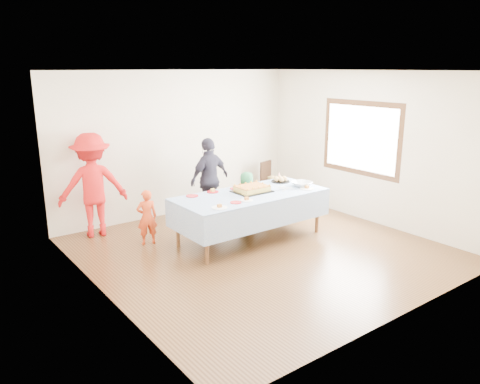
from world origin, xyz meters
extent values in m
plane|color=#432813|center=(0.00, 0.00, 0.00)|extent=(5.00, 5.00, 0.00)
cube|color=beige|center=(0.00, 2.50, 1.35)|extent=(5.00, 0.04, 2.70)
cube|color=beige|center=(0.00, -2.50, 1.35)|extent=(5.00, 0.04, 2.70)
cube|color=beige|center=(-2.50, 0.00, 1.35)|extent=(0.04, 5.00, 2.70)
cube|color=beige|center=(2.50, 0.00, 1.35)|extent=(0.04, 5.00, 2.70)
cube|color=white|center=(0.00, 0.00, 2.70)|extent=(5.00, 5.00, 0.04)
cube|color=#472B16|center=(2.47, 0.20, 1.50)|extent=(0.03, 1.75, 1.35)
cylinder|color=#53351C|center=(-0.97, 0.05, 0.36)|extent=(0.06, 0.06, 0.73)
cylinder|color=#53351C|center=(1.27, 0.05, 0.36)|extent=(0.06, 0.06, 0.73)
cylinder|color=#53351C|center=(-0.97, 0.89, 0.36)|extent=(0.06, 0.06, 0.73)
cylinder|color=#53351C|center=(1.27, 0.89, 0.36)|extent=(0.06, 0.06, 0.73)
cube|color=#53351C|center=(0.15, 0.47, 0.75)|extent=(2.40, 1.00, 0.04)
cube|color=white|center=(0.15, 0.47, 0.78)|extent=(2.50, 1.10, 0.01)
cube|color=black|center=(0.24, 0.54, 0.79)|extent=(0.59, 0.45, 0.02)
cube|color=#D3C750|center=(0.24, 0.54, 0.83)|extent=(0.50, 0.37, 0.07)
cube|color=#A55526|center=(0.24, 0.54, 0.88)|extent=(0.50, 0.37, 0.01)
cylinder|color=black|center=(1.06, 0.77, 0.79)|extent=(0.33, 0.33, 0.02)
sphere|color=#DFB96C|center=(1.15, 0.77, 0.84)|extent=(0.08, 0.08, 0.08)
sphere|color=#DFB96C|center=(1.11, 0.85, 0.84)|extent=(0.08, 0.08, 0.08)
sphere|color=#DFB96C|center=(1.02, 0.85, 0.84)|extent=(0.08, 0.08, 0.08)
sphere|color=#DFB96C|center=(0.98, 0.77, 0.84)|extent=(0.08, 0.08, 0.08)
sphere|color=#DFB96C|center=(1.02, 0.70, 0.84)|extent=(0.08, 0.08, 0.08)
sphere|color=#DFB96C|center=(1.11, 0.70, 0.84)|extent=(0.08, 0.08, 0.08)
sphere|color=#DFB96C|center=(1.06, 0.77, 0.84)|extent=(0.08, 0.08, 0.08)
imported|color=silver|center=(1.14, 0.32, 0.82)|extent=(0.34, 0.34, 0.08)
cone|color=white|center=(1.16, 0.92, 0.86)|extent=(0.09, 0.09, 0.15)
cylinder|color=red|center=(-0.69, 0.89, 0.79)|extent=(0.19, 0.19, 0.01)
cylinder|color=red|center=(-0.29, 0.91, 0.79)|extent=(0.19, 0.19, 0.01)
cylinder|color=red|center=(0.13, 0.86, 0.79)|extent=(0.18, 0.18, 0.01)
cylinder|color=red|center=(0.63, 0.85, 0.79)|extent=(0.19, 0.19, 0.01)
cylinder|color=red|center=(-0.35, 0.18, 0.79)|extent=(0.17, 0.17, 0.01)
cylinder|color=white|center=(-0.70, 0.11, 0.79)|extent=(0.23, 0.23, 0.01)
cylinder|color=white|center=(-0.15, 0.18, 0.79)|extent=(0.20, 0.20, 0.01)
cylinder|color=white|center=(1.09, 0.14, 0.79)|extent=(0.23, 0.23, 0.01)
cylinder|color=black|center=(1.78, 1.76, 0.19)|extent=(0.03, 0.03, 0.38)
cylinder|color=black|center=(2.08, 1.84, 0.19)|extent=(0.03, 0.03, 0.38)
cylinder|color=black|center=(1.70, 2.06, 0.19)|extent=(0.03, 0.03, 0.38)
cylinder|color=black|center=(2.00, 2.15, 0.19)|extent=(0.03, 0.03, 0.38)
cube|color=black|center=(1.89, 1.95, 0.39)|extent=(0.45, 0.45, 0.04)
cube|color=black|center=(1.85, 2.11, 0.63)|extent=(0.36, 0.13, 0.44)
imported|color=#DC431B|center=(-1.29, 1.30, 0.45)|extent=(0.37, 0.28, 0.89)
imported|color=#277743|center=(0.58, 1.12, 0.48)|extent=(0.55, 0.46, 0.96)
imported|color=tan|center=(1.32, 1.34, 0.38)|extent=(0.42, 0.37, 0.76)
imported|color=red|center=(-1.80, 2.20, 0.86)|extent=(1.23, 0.87, 1.73)
imported|color=#2F2D3E|center=(0.23, 1.79, 0.76)|extent=(0.94, 0.53, 1.52)
camera|label=1|loc=(-4.34, -5.23, 2.75)|focal=35.00mm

